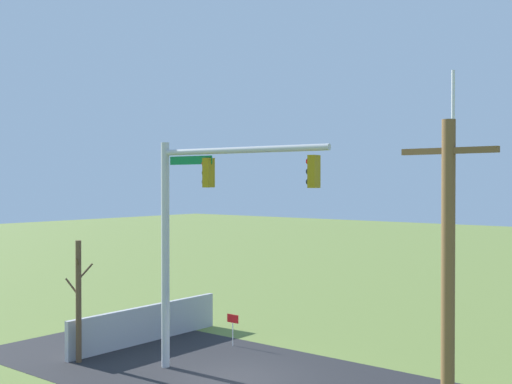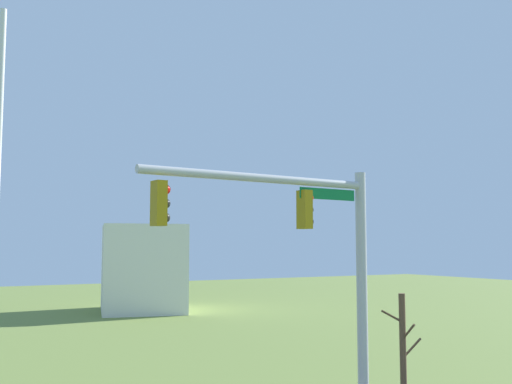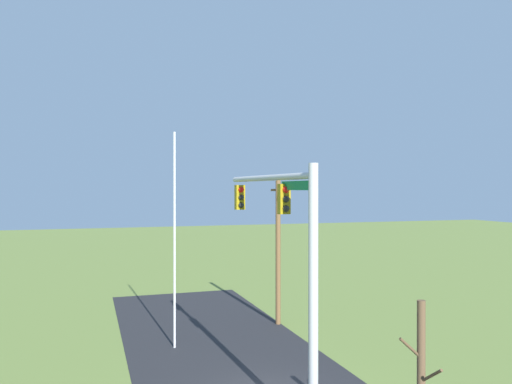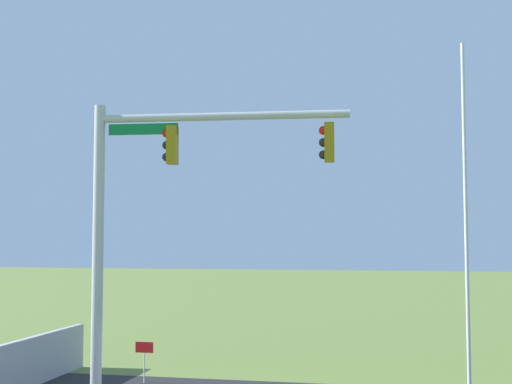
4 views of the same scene
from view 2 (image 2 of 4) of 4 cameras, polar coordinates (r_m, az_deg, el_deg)
name	(u,v)px [view 2 (image 2 of 4)]	position (r m, az deg, el deg)	size (l,w,h in m)	color
signal_mast	(316,265)	(14.95, 5.82, -7.00)	(6.45, 0.77, 7.71)	#B2B5BA
bare_tree	(403,363)	(19.30, 13.97, -15.66)	(1.27, 1.02, 4.31)	brown
distant_building	(143,268)	(54.34, -10.84, -7.17)	(8.86, 6.98, 7.60)	silver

